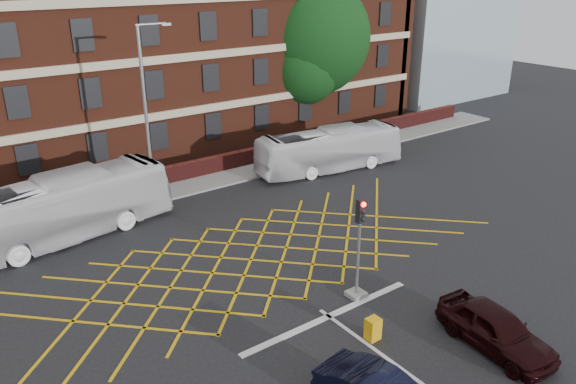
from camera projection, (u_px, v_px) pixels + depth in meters
ground at (276, 278)px, 24.10m from camera, size 120.00×120.00×0.00m
victorian_building at (89, 39)px, 37.65m from camera, size 51.00×12.17×20.40m
boundary_wall at (151, 179)px, 33.57m from camera, size 56.00×0.50×1.10m
far_pavement at (159, 192)px, 33.02m from camera, size 60.00×3.00×0.12m
glass_block at (431, 44)px, 56.51m from camera, size 14.00×10.00×10.00m
box_junction_hatching at (251, 260)px, 25.58m from camera, size 8.22×8.22×0.02m
stop_line at (329, 316)px, 21.48m from camera, size 8.00×0.30×0.02m
bus_left at (53, 211)px, 26.72m from camera, size 11.80×4.23×3.22m
bus_right at (329, 150)px, 36.20m from camera, size 10.13×3.81×2.75m
car_maroon at (496, 329)px, 19.51m from camera, size 2.20×4.58×1.51m
deciduous_tree at (311, 45)px, 43.76m from camera, size 9.14×9.14×11.79m
traffic_light_near at (358, 258)px, 22.12m from camera, size 0.70×0.70×4.27m
street_lamp at (150, 149)px, 29.63m from camera, size 2.25×1.00×9.82m
utility_cabinet at (373, 329)px, 20.06m from camera, size 0.49×0.43×0.84m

